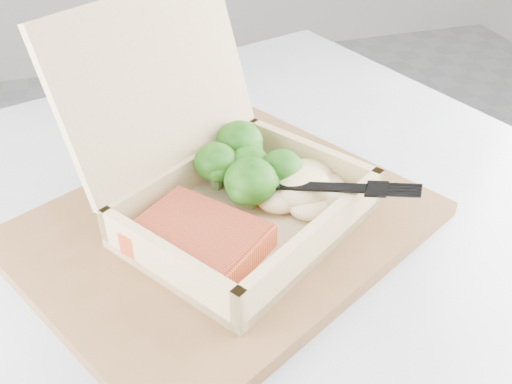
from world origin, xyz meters
name	(u,v)px	position (x,y,z in m)	size (l,w,h in m)	color
cafe_table	(239,381)	(-0.05, -0.27, 0.56)	(1.11, 1.11, 0.76)	black
serving_tray	(225,226)	(-0.05, -0.23, 0.77)	(0.38, 0.30, 0.02)	brown
takeout_container	(217,170)	(-0.05, -0.21, 0.83)	(0.31, 0.31, 0.20)	tan
salmon_fillet	(199,239)	(-0.09, -0.27, 0.80)	(0.09, 0.11, 0.02)	#FF5531
broccoli_pile	(249,169)	(-0.01, -0.19, 0.81)	(0.12, 0.12, 0.04)	#32761A
mashed_potatoes	(301,187)	(0.03, -0.23, 0.80)	(0.10, 0.09, 0.03)	#D4BD89
plastic_fork	(281,182)	(0.00, -0.24, 0.82)	(0.15, 0.12, 0.02)	black
receipt	(140,143)	(-0.11, -0.03, 0.76)	(0.07, 0.13, 0.00)	white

